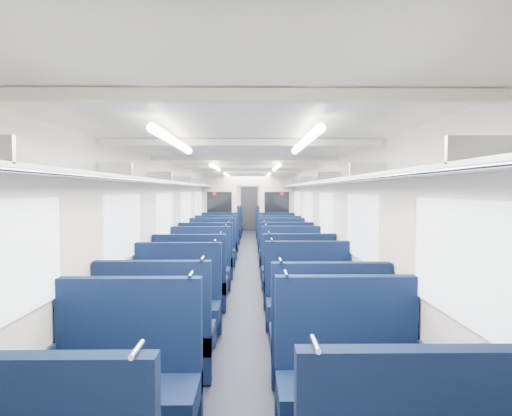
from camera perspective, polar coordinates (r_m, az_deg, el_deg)
The scene contains 39 objects.
floor at distance 10.21m, azimuth -1.19°, elevation -7.99°, with size 2.80×18.00×0.01m, color black.
ceiling at distance 10.05m, azimuth -1.20°, elevation 5.30°, with size 2.80×18.00×0.01m, color white.
wall_left at distance 10.17m, azimuth -9.11°, elevation -1.38°, with size 0.02×18.00×2.35m, color beige.
dado_left at distance 10.26m, azimuth -9.00°, elevation -5.99°, with size 0.03×17.90×0.70m, color #0F1933.
wall_right at distance 10.14m, azimuth 6.74°, elevation -1.38°, with size 0.02×18.00×2.35m, color beige.
dado_right at distance 10.23m, azimuth 6.63°, elevation -6.00°, with size 0.03×17.90×0.70m, color #0F1933.
wall_far at distance 19.05m, azimuth -0.94°, elevation 0.43°, with size 2.80×0.02×2.35m, color beige.
luggage_rack_left at distance 10.12m, azimuth -8.09°, elevation 3.12°, with size 0.36×17.40×0.18m.
luggage_rack_right at distance 10.10m, azimuth 5.71°, elevation 3.14°, with size 0.36×17.40×0.18m.
windows at distance 9.59m, azimuth -1.23°, elevation -0.12°, with size 2.78×15.60×0.75m.
ceiling_fittings at distance 9.79m, azimuth -1.22°, elevation 5.02°, with size 2.70×16.06×0.11m.
end_door at distance 19.00m, azimuth -0.94°, elevation -0.10°, with size 0.75×0.06×2.00m, color black.
bulkhead at distance 12.75m, azimuth -1.08°, elevation -0.32°, with size 2.80×0.10×2.35m.
seat_2 at distance 3.47m, azimuth -17.52°, elevation -22.87°, with size 1.10×0.61×1.22m.
seat_3 at distance 3.45m, azimuth 12.68°, elevation -22.91°, with size 1.10×0.61×1.22m.
seat_4 at distance 4.40m, azimuth -13.37°, elevation -17.19°, with size 1.10×0.61×1.22m.
seat_5 at distance 4.27m, azimuth 9.75°, elevation -17.82°, with size 1.10×0.61×1.22m.
seat_6 at distance 5.39m, azimuth -10.83°, elevation -13.47°, with size 1.10×0.61×1.22m.
seat_7 at distance 5.48m, azimuth 7.25°, elevation -13.19°, with size 1.10×0.61×1.22m.
seat_8 at distance 6.60m, azimuth -8.86°, elevation -10.49°, with size 1.10×0.61×1.22m.
seat_9 at distance 6.65m, azimuth 5.79°, elevation -10.37°, with size 1.10×0.61×1.22m.
seat_10 at distance 7.61m, azimuth -7.72°, elevation -8.74°, with size 1.10×0.61×1.22m.
seat_11 at distance 7.66m, azimuth 4.91°, elevation -8.66°, with size 1.10×0.61×1.22m.
seat_12 at distance 8.79m, azimuth -6.75°, elevation -7.22°, with size 1.10×0.61×1.22m.
seat_13 at distance 8.87m, azimuth 4.13°, elevation -7.12°, with size 1.10×0.61×1.22m.
seat_14 at distance 9.88m, azimuth -6.05°, elevation -6.14°, with size 1.10×0.61×1.22m.
seat_15 at distance 9.86m, azimuth 3.65°, elevation -6.15°, with size 1.10×0.61×1.22m.
seat_16 at distance 11.19m, azimuth -5.41°, elevation -5.12°, with size 1.10×0.61×1.22m.
seat_17 at distance 11.01m, azimuth 3.19°, elevation -5.24°, with size 1.10×0.61×1.22m.
seat_18 at distance 12.23m, azimuth -5.00°, elevation -4.47°, with size 1.10×0.61×1.22m.
seat_19 at distance 12.11m, azimuth 2.84°, elevation -4.53°, with size 1.10×0.61×1.22m.
seat_20 at distance 14.19m, azimuth -4.40°, elevation -3.51°, with size 1.10×0.61×1.22m.
seat_21 at distance 14.26m, azimuth 2.31°, elevation -3.48°, with size 1.10×0.61×1.22m.
seat_22 at distance 15.53m, azimuth -4.07°, elevation -2.99°, with size 1.10×0.61×1.22m.
seat_23 at distance 15.46m, azimuth 2.08°, elevation -3.01°, with size 1.10×0.61×1.22m.
seat_24 at distance 16.61m, azimuth -3.85°, elevation -2.64°, with size 1.10×0.61×1.22m.
seat_25 at distance 16.44m, azimuth 1.91°, elevation -2.68°, with size 1.10×0.61×1.22m.
seat_26 at distance 17.60m, azimuth -3.66°, elevation -2.35°, with size 1.10×0.61×1.22m.
seat_27 at distance 17.59m, azimuth 1.75°, elevation -2.35°, with size 1.10×0.61×1.22m.
Camera 1 is at (0.10, -10.04, 1.85)m, focal length 29.26 mm.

